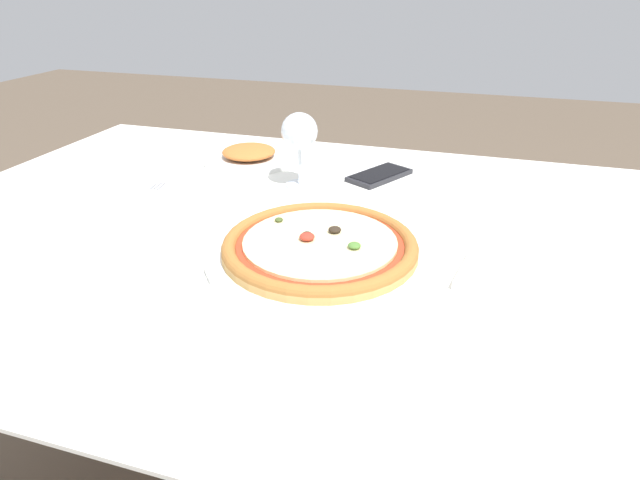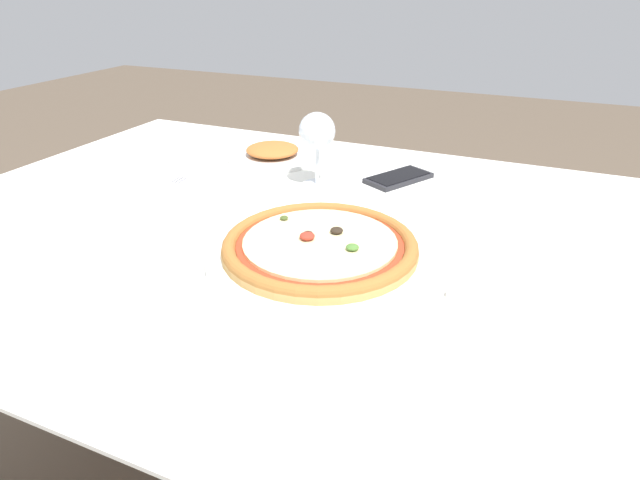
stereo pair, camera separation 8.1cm
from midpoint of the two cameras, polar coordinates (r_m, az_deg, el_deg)
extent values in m
cube|color=brown|center=(0.93, 0.57, -0.02)|extent=(1.34, 0.92, 0.04)
cube|color=silver|center=(0.93, 0.58, 1.14)|extent=(1.44, 1.02, 0.01)
cylinder|color=brown|center=(1.69, -13.29, -1.62)|extent=(0.06, 0.06, 0.69)
cylinder|color=brown|center=(1.44, 31.05, -10.74)|extent=(0.06, 0.06, 0.69)
cylinder|color=white|center=(0.83, 2.82, -1.62)|extent=(0.35, 0.35, 0.01)
cylinder|color=tan|center=(0.82, 2.84, -0.94)|extent=(0.30, 0.30, 0.01)
torus|color=#A3662D|center=(0.82, 2.85, -0.57)|extent=(0.30, 0.30, 0.02)
cylinder|color=#BC381E|center=(0.82, 2.85, -0.48)|extent=(0.26, 0.26, 0.00)
cylinder|color=beige|center=(0.82, 2.86, -0.23)|extent=(0.24, 0.24, 0.00)
ellipsoid|color=#2D2319|center=(0.83, 1.53, 0.62)|extent=(0.02, 0.02, 0.01)
ellipsoid|color=#4C7A33|center=(0.79, 6.43, -0.85)|extent=(0.02, 0.02, 0.01)
ellipsoid|color=#2D2319|center=(0.84, 4.58, 0.96)|extent=(0.02, 0.02, 0.01)
ellipsoid|color=#A83323|center=(0.81, 1.48, 0.35)|extent=(0.02, 0.02, 0.01)
ellipsoid|color=#425123|center=(0.88, -1.22, 2.32)|extent=(0.01, 0.01, 0.01)
cube|color=silver|center=(1.08, -14.99, 4.48)|extent=(0.03, 0.11, 0.00)
cube|color=silver|center=(1.13, -13.47, 5.64)|extent=(0.03, 0.02, 0.00)
cube|color=silver|center=(1.16, -13.32, 6.20)|extent=(0.01, 0.05, 0.00)
cube|color=silver|center=(1.16, -12.97, 6.17)|extent=(0.01, 0.05, 0.00)
cube|color=silver|center=(1.16, -12.62, 6.14)|extent=(0.01, 0.05, 0.00)
cube|color=silver|center=(1.15, -12.27, 6.11)|extent=(0.01, 0.05, 0.00)
cylinder|color=silver|center=(1.11, 1.80, 5.92)|extent=(0.06, 0.06, 0.00)
cylinder|color=silver|center=(1.10, 1.84, 7.96)|extent=(0.01, 0.01, 0.08)
sphere|color=silver|center=(1.08, 1.89, 11.53)|extent=(0.07, 0.07, 0.07)
cube|color=#232328|center=(1.16, 10.40, 6.48)|extent=(0.13, 0.16, 0.01)
cube|color=black|center=(1.15, 10.42, 6.74)|extent=(0.12, 0.14, 0.00)
cylinder|color=white|center=(1.27, -3.23, 8.80)|extent=(0.21, 0.21, 0.01)
ellipsoid|color=#BC662D|center=(1.27, -3.26, 9.57)|extent=(0.12, 0.12, 0.03)
cube|color=silver|center=(0.79, 22.76, -5.23)|extent=(0.17, 0.13, 0.01)
camera|label=1|loc=(0.04, -87.14, 1.45)|focal=30.00mm
camera|label=2|loc=(0.04, 92.86, -1.45)|focal=30.00mm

